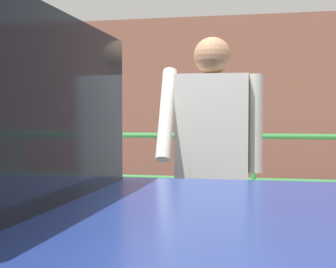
{
  "coord_description": "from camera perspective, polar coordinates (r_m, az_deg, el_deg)",
  "views": [
    {
      "loc": [
        1.14,
        -2.78,
        1.41
      ],
      "look_at": [
        0.44,
        0.51,
        1.3
      ],
      "focal_mm": 53.88,
      "sensor_mm": 36.0,
      "label": 1
    }
  ],
  "objects": [
    {
      "name": "sidewalk_curb",
      "position": [
        4.62,
        -3.0,
        -14.94
      ],
      "size": [
        36.0,
        2.97,
        0.14
      ],
      "primitive_type": "cube",
      "color": "#ADA8A0",
      "rests_on": "ground"
    },
    {
      "name": "parking_meter",
      "position": [
        3.41,
        -6.71,
        -2.1
      ],
      "size": [
        0.18,
        0.19,
        1.4
      ],
      "rotation": [
        0.0,
        0.0,
        3.08
      ],
      "color": "slate",
      "rests_on": "sidewalk_curb"
    },
    {
      "name": "pedestrian_at_meter",
      "position": [
        3.24,
        4.99,
        -2.39
      ],
      "size": [
        0.64,
        0.46,
        1.78
      ],
      "rotation": [
        0.0,
        0.0,
        3.19
      ],
      "color": "brown",
      "rests_on": "sidewalk_curb"
    },
    {
      "name": "background_railing",
      "position": [
        5.67,
        0.26,
        -3.09
      ],
      "size": [
        24.06,
        0.06,
        1.09
      ],
      "color": "#2D7A38",
      "rests_on": "sidewalk_curb"
    },
    {
      "name": "backdrop_wall",
      "position": [
        8.25,
        3.97,
        2.56
      ],
      "size": [
        32.0,
        0.5,
        2.99
      ],
      "primitive_type": "cube",
      "color": "brown",
      "rests_on": "ground"
    }
  ]
}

